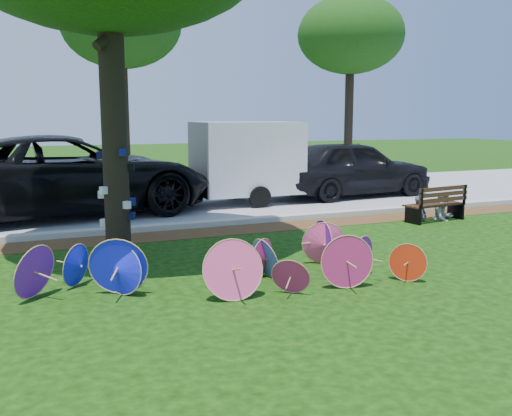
{
  "coord_description": "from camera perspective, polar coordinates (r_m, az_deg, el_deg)",
  "views": [
    {
      "loc": [
        -3.24,
        -6.96,
        2.46
      ],
      "look_at": [
        0.5,
        2.0,
        0.9
      ],
      "focal_mm": 40.0,
      "sensor_mm": 36.0,
      "label": 1
    }
  ],
  "objects": [
    {
      "name": "mulch_strip",
      "position": [
        12.16,
        -6.73,
        -2.59
      ],
      "size": [
        90.0,
        1.0,
        0.01
      ],
      "primitive_type": "cube",
      "color": "#472D16",
      "rests_on": "ground"
    },
    {
      "name": "person_right",
      "position": [
        14.44,
        18.35,
        1.46
      ],
      "size": [
        0.7,
        0.58,
        1.3
      ],
      "primitive_type": "imported",
      "rotation": [
        0.0,
        0.0,
        0.15
      ],
      "color": "#BBBAC3",
      "rests_on": "ground"
    },
    {
      "name": "ground",
      "position": [
        8.06,
        2.22,
        -8.64
      ],
      "size": [
        90.0,
        90.0,
        0.0
      ],
      "primitive_type": "plane",
      "color": "black",
      "rests_on": "ground"
    },
    {
      "name": "person_left",
      "position": [
        14.0,
        16.17,
        1.07
      ],
      "size": [
        0.5,
        0.41,
        1.17
      ],
      "primitive_type": "imported",
      "rotation": [
        0.0,
        0.0,
        0.36
      ],
      "color": "#3D4053",
      "rests_on": "ground"
    },
    {
      "name": "bg_trees",
      "position": [
        21.69,
        -11.42,
        17.71
      ],
      "size": [
        21.09,
        5.89,
        7.4
      ],
      "color": "black",
      "rests_on": "ground"
    },
    {
      "name": "cargo_trailer",
      "position": [
        16.21,
        -0.87,
        5.04
      ],
      "size": [
        2.88,
        1.83,
        2.61
      ],
      "primitive_type": "cube",
      "rotation": [
        0.0,
        0.0,
        -0.0
      ],
      "color": "silver",
      "rests_on": "ground"
    },
    {
      "name": "parasol_pile",
      "position": [
        8.42,
        -2.01,
        -5.25
      ],
      "size": [
        5.89,
        2.15,
        0.86
      ],
      "color": "#B82461",
      "rests_on": "ground"
    },
    {
      "name": "street",
      "position": [
        16.81,
        -11.29,
        0.55
      ],
      "size": [
        90.0,
        8.0,
        0.01
      ],
      "primitive_type": "cube",
      "color": "gray",
      "rests_on": "ground"
    },
    {
      "name": "black_van",
      "position": [
        15.02,
        -18.32,
        3.1
      ],
      "size": [
        7.59,
        4.21,
        2.01
      ],
      "primitive_type": "imported",
      "rotation": [
        0.0,
        0.0,
        1.7
      ],
      "color": "black",
      "rests_on": "ground"
    },
    {
      "name": "curb",
      "position": [
        12.81,
        -7.6,
        -1.75
      ],
      "size": [
        90.0,
        0.3,
        0.12
      ],
      "primitive_type": "cube",
      "color": "#B7B5AD",
      "rests_on": "ground"
    },
    {
      "name": "dark_pickup",
      "position": [
        17.96,
        9.47,
        3.95
      ],
      "size": [
        5.3,
        2.42,
        1.76
      ],
      "primitive_type": "imported",
      "rotation": [
        0.0,
        0.0,
        1.64
      ],
      "color": "black",
      "rests_on": "ground"
    },
    {
      "name": "park_bench",
      "position": [
        14.21,
        17.36,
        0.45
      ],
      "size": [
        1.67,
        0.82,
        0.84
      ],
      "primitive_type": null,
      "rotation": [
        0.0,
        0.0,
        0.13
      ],
      "color": "black",
      "rests_on": "ground"
    }
  ]
}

